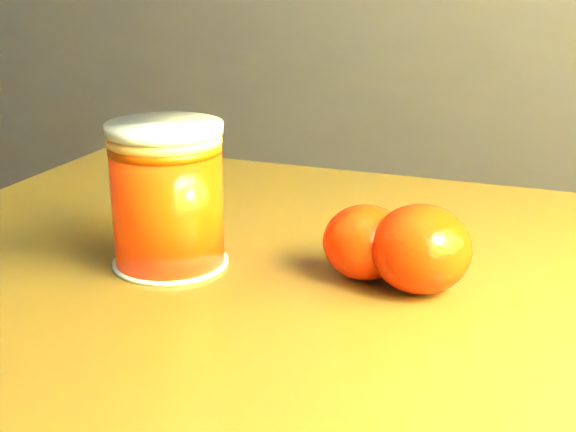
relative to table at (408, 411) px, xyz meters
The scene contains 5 objects.
kitchen_counter 1.68m from the table, 127.02° to the left, with size 3.15×0.60×0.90m, color #4E4E53.
table is the anchor object (origin of this frame).
juice_glass 0.25m from the table, 169.75° to the right, with size 0.09×0.09×0.11m.
orange_front 0.12m from the table, 104.05° to the left, with size 0.07×0.07×0.07m, color red.
orange_back 0.13m from the table, 155.80° to the left, with size 0.07×0.07×0.06m, color red.
Camera 1 is at (1.21, -0.38, 0.94)m, focal length 50.00 mm.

